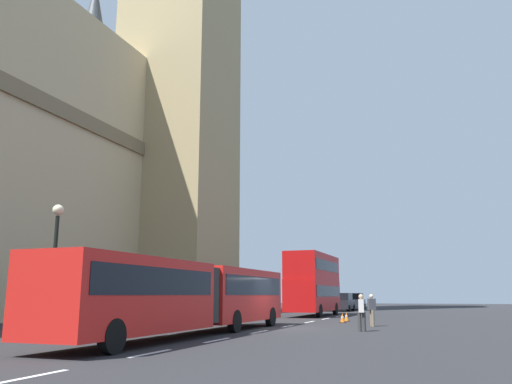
{
  "coord_description": "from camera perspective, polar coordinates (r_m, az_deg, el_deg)",
  "views": [
    {
      "loc": [
        -25.05,
        -8.12,
        1.66
      ],
      "look_at": [
        4.75,
        2.9,
        8.12
      ],
      "focal_mm": 35.54,
      "sensor_mm": 36.0,
      "label": 1
    }
  ],
  "objects": [
    {
      "name": "pedestrian_by_kerb",
      "position": [
        28.65,
        12.9,
        -12.71
      ],
      "size": [
        0.41,
        0.47,
        1.69
      ],
      "color": "#726651",
      "rests_on": "ground_plane"
    },
    {
      "name": "double_decker_bus",
      "position": [
        42.12,
        6.48,
        -10.0
      ],
      "size": [
        9.16,
        2.54,
        4.9
      ],
      "color": "#B20F0F",
      "rests_on": "ground_plane"
    },
    {
      "name": "pedestrian_near_cones",
      "position": [
        24.58,
        11.79,
        -13.0
      ],
      "size": [
        0.42,
        0.36,
        1.69
      ],
      "color": "#333333",
      "rests_on": "ground_plane"
    },
    {
      "name": "street_lamp",
      "position": [
        21.93,
        -21.75,
        -7.03
      ],
      "size": [
        0.44,
        0.44,
        5.27
      ],
      "color": "black",
      "rests_on": "ground_plane"
    },
    {
      "name": "lane_centre_marking",
      "position": [
        26.05,
        2.16,
        -15.13
      ],
      "size": [
        34.4,
        0.16,
        0.01
      ],
      "color": "silver",
      "rests_on": "ground_plane"
    },
    {
      "name": "sedan_lead",
      "position": [
        54.64,
        9.78,
        -12.12
      ],
      "size": [
        4.4,
        1.86,
        1.85
      ],
      "color": "black",
      "rests_on": "ground_plane"
    },
    {
      "name": "sedan_trailing",
      "position": [
        60.59,
        11.07,
        -12.0
      ],
      "size": [
        4.4,
        1.86,
        1.85
      ],
      "color": "gray",
      "rests_on": "ground_plane"
    },
    {
      "name": "traffic_cone_middle",
      "position": [
        33.81,
        10.15,
        -13.66
      ],
      "size": [
        0.36,
        0.36,
        0.58
      ],
      "color": "black",
      "rests_on": "ground_plane"
    },
    {
      "name": "articulated_bus",
      "position": [
        21.96,
        -7.27,
        -11.18
      ],
      "size": [
        17.14,
        2.54,
        2.9
      ],
      "color": "red",
      "rests_on": "ground_plane"
    },
    {
      "name": "traffic_cone_west",
      "position": [
        32.11,
        9.71,
        -13.8
      ],
      "size": [
        0.36,
        0.36,
        0.58
      ],
      "color": "black",
      "rests_on": "ground_plane"
    },
    {
      "name": "ground_plane",
      "position": [
        26.39,
        2.41,
        -15.09
      ],
      "size": [
        160.0,
        160.0,
        0.0
      ],
      "primitive_type": "plane",
      "color": "#262628"
    }
  ]
}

